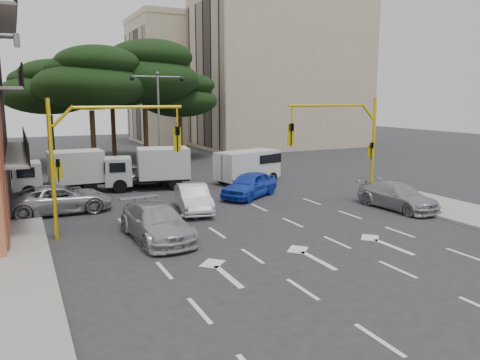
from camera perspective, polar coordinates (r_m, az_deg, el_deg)
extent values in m
plane|color=#28282B|center=(22.07, 1.99, -5.80)|extent=(120.00, 120.00, 0.00)
cube|color=gray|center=(36.66, -9.67, 0.56)|extent=(1.40, 6.00, 0.15)
cube|color=black|center=(26.81, -27.21, 8.90)|extent=(0.12, 14.72, 11.20)
cube|color=tan|center=(59.01, 4.94, 12.90)|extent=(20.00, 12.00, 18.00)
cube|color=black|center=(54.58, -4.43, 12.61)|extent=(0.12, 11.04, 16.20)
cube|color=tan|center=(66.86, -5.74, 11.69)|extent=(16.00, 12.00, 16.00)
cube|color=black|center=(64.54, -12.60, 11.12)|extent=(0.12, 11.04, 14.20)
cube|color=tan|center=(67.63, -5.87, 18.77)|extent=(16.15, 12.15, 0.70)
cylinder|color=#382616|center=(41.37, -17.44, 4.66)|extent=(0.44, 0.44, 4.95)
ellipsoid|color=black|center=(41.23, -17.77, 10.83)|extent=(9.15, 9.15, 3.87)
ellipsoid|color=black|center=(41.01, -16.98, 13.50)|extent=(6.86, 6.86, 2.86)
ellipsoid|color=black|center=(41.51, -18.63, 12.60)|extent=(6.07, 6.07, 2.64)
cylinder|color=#382616|center=(44.28, -11.41, 5.54)|extent=(0.44, 0.44, 5.40)
ellipsoid|color=black|center=(44.19, -11.63, 11.83)|extent=(9.98, 9.98, 4.22)
ellipsoid|color=black|center=(44.07, -10.81, 14.52)|extent=(7.49, 7.49, 3.12)
ellipsoid|color=black|center=(44.43, -12.43, 13.65)|extent=(6.62, 6.62, 2.88)
cylinder|color=#382616|center=(45.05, -21.96, 4.51)|extent=(0.44, 0.44, 4.50)
ellipsoid|color=black|center=(44.89, -22.30, 9.66)|extent=(8.32, 8.32, 3.52)
ellipsoid|color=black|center=(44.58, -21.63, 11.89)|extent=(6.24, 6.24, 2.60)
ellipsoid|color=black|center=(45.19, -23.07, 11.13)|extent=(5.52, 5.52, 2.40)
cylinder|color=#382616|center=(47.37, -7.27, 5.12)|extent=(0.44, 0.44, 4.05)
ellipsoid|color=black|center=(47.20, -7.37, 9.53)|extent=(7.49, 7.49, 3.17)
ellipsoid|color=black|center=(47.03, -6.55, 11.41)|extent=(5.62, 5.62, 2.34)
ellipsoid|color=black|center=(47.34, -8.10, 10.82)|extent=(4.97, 4.97, 2.16)
cylinder|color=#382616|center=(48.75, -15.15, 5.52)|extent=(0.44, 0.44, 4.95)
ellipsoid|color=black|center=(48.63, -15.40, 10.76)|extent=(9.15, 9.15, 3.87)
ellipsoid|color=black|center=(48.42, -14.70, 13.01)|extent=(6.86, 6.86, 2.86)
ellipsoid|color=black|center=(48.87, -16.12, 12.27)|extent=(6.07, 6.07, 2.64)
cylinder|color=yellow|center=(27.98, 15.90, 3.45)|extent=(0.18, 0.18, 6.00)
cylinder|color=yellow|center=(27.46, 15.26, 8.08)|extent=(0.95, 0.14, 0.95)
cylinder|color=yellow|center=(25.75, 10.60, 8.93)|extent=(4.80, 0.14, 0.14)
cylinder|color=yellow|center=(24.53, 6.37, 7.94)|extent=(0.08, 0.08, 0.90)
imported|color=black|center=(24.59, 6.32, 5.50)|extent=(0.20, 0.24, 1.20)
cube|color=yellow|center=(24.65, 6.22, 5.51)|extent=(0.36, 0.06, 1.10)
imported|color=black|center=(27.72, 15.76, 3.40)|extent=(0.16, 0.20, 1.00)
cube|color=yellow|center=(27.80, 15.63, 3.43)|extent=(0.35, 0.08, 0.70)
cylinder|color=yellow|center=(21.06, -21.91, 1.06)|extent=(0.18, 0.18, 6.00)
cylinder|color=yellow|center=(20.89, -20.80, 7.28)|extent=(0.95, 0.14, 0.95)
cylinder|color=yellow|center=(21.30, -13.40, 8.64)|extent=(4.80, 0.14, 0.14)
cylinder|color=yellow|center=(21.89, -7.67, 7.67)|extent=(0.08, 0.08, 0.90)
imported|color=black|center=(21.96, -7.61, 4.93)|extent=(0.20, 0.24, 1.20)
cube|color=yellow|center=(22.03, -7.67, 4.95)|extent=(0.36, 0.06, 1.10)
imported|color=black|center=(20.92, -21.28, 1.05)|extent=(0.16, 0.20, 1.00)
cube|color=yellow|center=(21.02, -21.30, 1.08)|extent=(0.35, 0.08, 0.70)
cylinder|color=slate|center=(17.90, -25.57, 15.11)|extent=(0.20, 0.20, 0.45)
cylinder|color=slate|center=(36.23, -9.85, 6.54)|extent=(0.16, 0.16, 7.50)
cylinder|color=slate|center=(35.97, -11.44, 12.28)|extent=(1.80, 0.10, 0.10)
sphere|color=black|center=(35.73, -13.01, 12.00)|extent=(0.36, 0.36, 0.36)
cylinder|color=slate|center=(36.46, -8.63, 12.33)|extent=(1.80, 0.10, 0.10)
sphere|color=black|center=(36.76, -7.10, 12.11)|extent=(0.36, 0.36, 0.36)
sphere|color=slate|center=(36.22, -10.04, 12.70)|extent=(0.24, 0.24, 0.24)
imported|color=silver|center=(25.08, -5.72, -2.23)|extent=(2.28, 4.55, 1.43)
imported|color=#1738BD|center=(28.51, 1.18, -0.57)|extent=(4.79, 4.04, 1.55)
imported|color=#A9ADB1|center=(20.43, -10.17, -5.06)|extent=(2.41, 5.32, 1.51)
imported|color=#A6A8AE|center=(26.40, -21.05, -2.18)|extent=(5.37, 2.54, 1.48)
imported|color=#9FA3A7|center=(33.15, -11.79, 0.68)|extent=(4.57, 2.25, 1.50)
imported|color=#9EA0A5|center=(26.93, 18.67, -1.89)|extent=(2.30, 4.97, 1.41)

